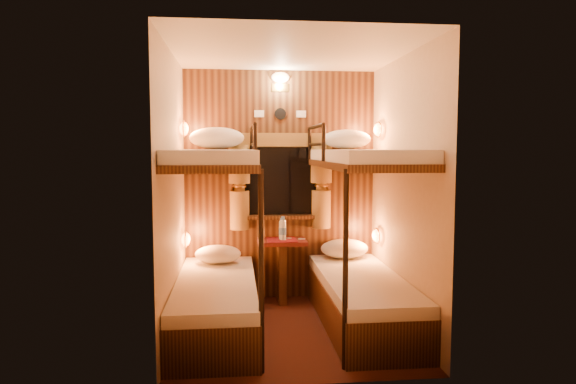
{
  "coord_description": "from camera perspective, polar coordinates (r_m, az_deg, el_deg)",
  "views": [
    {
      "loc": [
        -0.48,
        -4.36,
        1.59
      ],
      "look_at": [
        -0.01,
        0.15,
        1.21
      ],
      "focal_mm": 32.0,
      "sensor_mm": 36.0,
      "label": 1
    }
  ],
  "objects": [
    {
      "name": "wall_left",
      "position": [
        4.4,
        -12.72,
        -0.35
      ],
      "size": [
        0.0,
        2.4,
        2.4
      ],
      "primitive_type": "plane",
      "rotation": [
        1.57,
        0.0,
        1.57
      ],
      "color": "#C6B293",
      "rests_on": "floor"
    },
    {
      "name": "ceiling",
      "position": [
        4.46,
        0.33,
        15.32
      ],
      "size": [
        2.1,
        2.1,
        0.0
      ],
      "primitive_type": "plane",
      "rotation": [
        3.14,
        0.0,
        0.0
      ],
      "color": "silver",
      "rests_on": "wall_back"
    },
    {
      "name": "back_panel",
      "position": [
        5.43,
        -0.88,
        0.73
      ],
      "size": [
        2.0,
        0.03,
        2.4
      ],
      "primitive_type": "cube",
      "color": "black",
      "rests_on": "floor"
    },
    {
      "name": "pillow_upper_right",
      "position": [
        5.24,
        6.52,
        5.85
      ],
      "size": [
        0.49,
        0.35,
        0.19
      ],
      "primitive_type": "ellipsoid",
      "color": "silver",
      "rests_on": "bunk_right"
    },
    {
      "name": "wall_back",
      "position": [
        5.44,
        -0.89,
        0.75
      ],
      "size": [
        2.4,
        0.0,
        2.4
      ],
      "primitive_type": "plane",
      "rotation": [
        1.57,
        0.0,
        0.0
      ],
      "color": "#C6B293",
      "rests_on": "floor"
    },
    {
      "name": "pillow_upper_left",
      "position": [
        5.09,
        -7.92,
        5.96
      ],
      "size": [
        0.54,
        0.38,
        0.21
      ],
      "primitive_type": "ellipsoid",
      "color": "silver",
      "rests_on": "bunk_left"
    },
    {
      "name": "pillow_lower_left",
      "position": [
        5.17,
        -7.78,
        -6.86
      ],
      "size": [
        0.45,
        0.32,
        0.18
      ],
      "primitive_type": "ellipsoid",
      "color": "silver",
      "rests_on": "bunk_left"
    },
    {
      "name": "window",
      "position": [
        5.4,
        -0.85,
        0.51
      ],
      "size": [
        1.0,
        0.12,
        0.79
      ],
      "color": "black",
      "rests_on": "back_panel"
    },
    {
      "name": "bunk_left",
      "position": [
        4.55,
        -8.01,
        -8.31
      ],
      "size": [
        0.72,
        1.9,
        1.82
      ],
      "color": "black",
      "rests_on": "floor"
    },
    {
      "name": "bottle_left",
      "position": [
        5.33,
        -0.7,
        -4.27
      ],
      "size": [
        0.06,
        0.06,
        0.22
      ],
      "rotation": [
        0.0,
        0.0,
        0.21
      ],
      "color": "#99BFE5",
      "rests_on": "table"
    },
    {
      "name": "curtains",
      "position": [
        5.36,
        -0.82,
        1.36
      ],
      "size": [
        1.1,
        0.22,
        1.0
      ],
      "color": "brown",
      "rests_on": "back_panel"
    },
    {
      "name": "reading_lamps",
      "position": [
        5.09,
        -0.54,
        0.91
      ],
      "size": [
        2.0,
        0.2,
        1.25
      ],
      "color": "orange",
      "rests_on": "wall_left"
    },
    {
      "name": "pillow_lower_right",
      "position": [
        5.39,
        6.29,
        -6.26
      ],
      "size": [
        0.5,
        0.35,
        0.19
      ],
      "primitive_type": "ellipsoid",
      "color": "silver",
      "rests_on": "bunk_right"
    },
    {
      "name": "floor",
      "position": [
        4.66,
        0.31,
        -15.09
      ],
      "size": [
        2.1,
        2.1,
        0.0
      ],
      "primitive_type": "plane",
      "color": "#33140D",
      "rests_on": "ground"
    },
    {
      "name": "bottle_right",
      "position": [
        5.28,
        -0.57,
        -4.24
      ],
      "size": [
        0.07,
        0.07,
        0.24
      ],
      "rotation": [
        0.0,
        0.0,
        -0.11
      ],
      "color": "#99BFE5",
      "rests_on": "table"
    },
    {
      "name": "sachet_a",
      "position": [
        5.35,
        1.54,
        -5.23
      ],
      "size": [
        0.08,
        0.07,
        0.01
      ],
      "primitive_type": "cube",
      "rotation": [
        0.0,
        0.0,
        -0.17
      ],
      "color": "silver",
      "rests_on": "table"
    },
    {
      "name": "table",
      "position": [
        5.36,
        -0.69,
        -7.81
      ],
      "size": [
        0.5,
        0.34,
        0.66
      ],
      "color": "#581814",
      "rests_on": "floor"
    },
    {
      "name": "wall_right",
      "position": [
        4.62,
        12.75,
        -0.12
      ],
      "size": [
        0.0,
        2.4,
        2.4
      ],
      "primitive_type": "plane",
      "rotation": [
        1.57,
        0.0,
        -1.57
      ],
      "color": "#C6B293",
      "rests_on": "floor"
    },
    {
      "name": "sachet_b",
      "position": [
        5.39,
        -0.04,
        -5.16
      ],
      "size": [
        0.08,
        0.07,
        0.01
      ],
      "primitive_type": "cube",
      "rotation": [
        0.0,
        0.0,
        -0.09
      ],
      "color": "silver",
      "rests_on": "table"
    },
    {
      "name": "wall_front",
      "position": [
        3.36,
        2.28,
        -1.83
      ],
      "size": [
        2.4,
        0.0,
        2.4
      ],
      "primitive_type": "plane",
      "rotation": [
        -1.57,
        0.0,
        0.0
      ],
      "color": "#C6B293",
      "rests_on": "floor"
    },
    {
      "name": "back_fixtures",
      "position": [
        5.42,
        -0.86,
        11.81
      ],
      "size": [
        0.54,
        0.09,
        0.48
      ],
      "color": "black",
      "rests_on": "back_panel"
    },
    {
      "name": "bunk_right",
      "position": [
        4.68,
        8.2,
        -7.93
      ],
      "size": [
        0.72,
        1.9,
        1.82
      ],
      "color": "black",
      "rests_on": "floor"
    }
  ]
}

